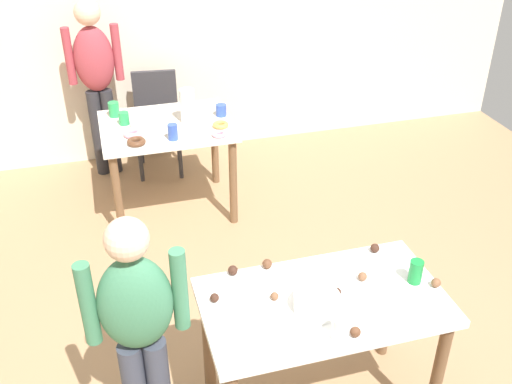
{
  "coord_description": "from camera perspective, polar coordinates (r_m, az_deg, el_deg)",
  "views": [
    {
      "loc": [
        -0.83,
        -1.98,
        2.61
      ],
      "look_at": [
        -0.06,
        0.73,
        0.9
      ],
      "focal_mm": 41.56,
      "sensor_mm": 36.0,
      "label": 1
    }
  ],
  "objects": [
    {
      "name": "cup_far_0",
      "position": [
        4.24,
        -8.02,
        5.74
      ],
      "size": [
        0.07,
        0.07,
        0.12
      ],
      "primitive_type": "cylinder",
      "color": "#3351B2",
      "rests_on": "dining_table_far"
    },
    {
      "name": "person_girl_near",
      "position": [
        2.67,
        -11.23,
        -12.51
      ],
      "size": [
        0.45,
        0.21,
        1.34
      ],
      "color": "#383D4C",
      "rests_on": "ground_plane"
    },
    {
      "name": "cake_ball_0",
      "position": [
        2.97,
        1.08,
        -6.93
      ],
      "size": [
        0.05,
        0.05,
        0.05
      ],
      "primitive_type": "sphere",
      "color": "brown",
      "rests_on": "dining_table_near"
    },
    {
      "name": "fork_near",
      "position": [
        3.09,
        13.43,
        -6.68
      ],
      "size": [
        0.17,
        0.02,
        0.01
      ],
      "primitive_type": "cube",
      "color": "silver",
      "rests_on": "dining_table_near"
    },
    {
      "name": "donut_far_0",
      "position": [
        4.49,
        -11.18,
        6.37
      ],
      "size": [
        0.13,
        0.13,
        0.04
      ],
      "primitive_type": "torus",
      "color": "white",
      "rests_on": "dining_table_far"
    },
    {
      "name": "soda_can",
      "position": [
        2.96,
        15.12,
        -7.41
      ],
      "size": [
        0.07,
        0.07,
        0.12
      ],
      "primitive_type": "cylinder",
      "color": "#198438",
      "rests_on": "dining_table_near"
    },
    {
      "name": "person_adult_far",
      "position": [
        5.14,
        -15.13,
        10.87
      ],
      "size": [
        0.45,
        0.21,
        1.52
      ],
      "color": "#28282D",
      "rests_on": "ground_plane"
    },
    {
      "name": "mixing_bowl",
      "position": [
        2.74,
        5.88,
        -10.53
      ],
      "size": [
        0.21,
        0.21,
        0.08
      ],
      "primitive_type": "cylinder",
      "color": "white",
      "rests_on": "dining_table_near"
    },
    {
      "name": "donut_far_2",
      "position": [
        4.23,
        -11.45,
        4.77
      ],
      "size": [
        0.13,
        0.13,
        0.04
      ],
      "primitive_type": "torus",
      "color": "brown",
      "rests_on": "dining_table_far"
    },
    {
      "name": "dining_table_near",
      "position": [
        2.9,
        6.41,
        -11.9
      ],
      "size": [
        1.15,
        0.64,
        0.75
      ],
      "color": "white",
      "rests_on": "ground_plane"
    },
    {
      "name": "cake_ball_4",
      "position": [
        2.83,
        7.75,
        -9.53
      ],
      "size": [
        0.05,
        0.05,
        0.05
      ],
      "primitive_type": "sphere",
      "color": "#3D2319",
      "rests_on": "dining_table_near"
    },
    {
      "name": "cake_ball_6",
      "position": [
        2.94,
        10.22,
        -8.0
      ],
      "size": [
        0.04,
        0.04,
        0.04
      ],
      "primitive_type": "sphere",
      "color": "brown",
      "rests_on": "dining_table_near"
    },
    {
      "name": "pitcher_far",
      "position": [
        4.47,
        -6.61,
        8.24
      ],
      "size": [
        0.11,
        0.11,
        0.26
      ],
      "primitive_type": "cylinder",
      "color": "white",
      "rests_on": "dining_table_far"
    },
    {
      "name": "cup_far_3",
      "position": [
        4.69,
        -13.52,
        7.74
      ],
      "size": [
        0.08,
        0.08,
        0.11
      ],
      "primitive_type": "cylinder",
      "color": "green",
      "rests_on": "dining_table_far"
    },
    {
      "name": "cup_far_2",
      "position": [
        4.55,
        -12.59,
        6.94
      ],
      "size": [
        0.08,
        0.08,
        0.1
      ],
      "primitive_type": "cylinder",
      "color": "green",
      "rests_on": "dining_table_far"
    },
    {
      "name": "donut_far_3",
      "position": [
        4.41,
        -3.43,
        6.47
      ],
      "size": [
        0.12,
        0.12,
        0.04
      ],
      "primitive_type": "torus",
      "color": "gold",
      "rests_on": "dining_table_far"
    },
    {
      "name": "chair_far_table",
      "position": [
        5.29,
        -9.52,
        7.23
      ],
      "size": [
        0.44,
        0.44,
        0.87
      ],
      "color": "#2D2D33",
      "rests_on": "ground_plane"
    },
    {
      "name": "wall_back",
      "position": [
        5.41,
        -6.86,
        16.97
      ],
      "size": [
        6.4,
        0.1,
        2.6
      ],
      "primitive_type": "cube",
      "color": "beige",
      "rests_on": "ground_plane"
    },
    {
      "name": "cake_ball_1",
      "position": [
        3.14,
        11.38,
        -5.31
      ],
      "size": [
        0.05,
        0.05,
        0.05
      ],
      "primitive_type": "sphere",
      "color": "#3D2319",
      "rests_on": "dining_table_near"
    },
    {
      "name": "donut_far_1",
      "position": [
        4.27,
        -3.56,
        5.58
      ],
      "size": [
        0.11,
        0.11,
        0.03
      ],
      "primitive_type": "torus",
      "color": "pink",
      "rests_on": "dining_table_far"
    },
    {
      "name": "cup_near_0",
      "position": [
        2.61,
        8.14,
        -12.91
      ],
      "size": [
        0.07,
        0.07,
        0.11
      ],
      "primitive_type": "cylinder",
      "color": "white",
      "rests_on": "dining_table_near"
    },
    {
      "name": "cake_ball_7",
      "position": [
        2.99,
        16.94,
        -8.35
      ],
      "size": [
        0.05,
        0.05,
        0.05
      ],
      "primitive_type": "sphere",
      "color": "brown",
      "rests_on": "dining_table_near"
    },
    {
      "name": "cake_ball_5",
      "position": [
        2.93,
        -2.24,
        -7.54
      ],
      "size": [
        0.05,
        0.05,
        0.05
      ],
      "primitive_type": "sphere",
      "color": "#3D2319",
      "rests_on": "dining_table_near"
    },
    {
      "name": "cake_ball_8",
      "position": [
        2.79,
        -4.01,
        -10.12
      ],
      "size": [
        0.04,
        0.04,
        0.04
      ],
      "primitive_type": "sphere",
      "color": "#3D2319",
      "rests_on": "dining_table_near"
    },
    {
      "name": "donut_far_4",
      "position": [
        4.36,
        -11.76,
        5.56
      ],
      "size": [
        0.14,
        0.14,
        0.04
      ],
      "primitive_type": "torus",
      "color": "pink",
      "rests_on": "dining_table_far"
    },
    {
      "name": "cup_far_1",
      "position": [
        4.59,
        -3.37,
        7.87
      ],
      "size": [
        0.08,
        0.08,
        0.09
      ],
      "primitive_type": "cylinder",
      "color": "#3351B2",
      "rests_on": "dining_table_far"
    },
    {
      "name": "cake_ball_2",
      "position": [
        2.65,
        9.54,
        -13.14
      ],
      "size": [
        0.05,
        0.05,
        0.05
      ],
      "primitive_type": "sphere",
      "color": "brown",
      "rests_on": "dining_table_near"
    },
    {
      "name": "cake_ball_3",
      "position": [
        2.79,
        1.8,
        -9.99
      ],
      "size": [
        0.04,
        0.04,
        0.04
      ],
      "primitive_type": "sphere",
      "color": "brown",
      "rests_on": "dining_table_near"
    },
    {
      "name": "dining_table_far",
      "position": [
        4.56,
        -8.52,
        5.21
      ],
      "size": [
        0.98,
        0.77,
        0.75
      ],
      "color": "silver",
      "rests_on": "ground_plane"
    }
  ]
}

